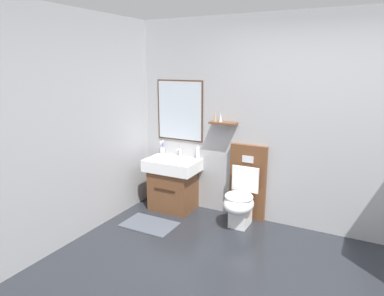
{
  "coord_description": "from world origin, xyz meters",
  "views": [
    {
      "loc": [
        0.53,
        -2.43,
        2.0
      ],
      "look_at": [
        -1.41,
        1.27,
        0.98
      ],
      "focal_mm": 32.08,
      "sensor_mm": 36.0,
      "label": 1
    }
  ],
  "objects_px": {
    "vanity_sink_left": "(173,182)",
    "toilet": "(243,195)",
    "soap_dispenser": "(198,153)",
    "toothbrush_cup": "(162,150)"
  },
  "relations": [
    {
      "from": "vanity_sink_left",
      "to": "soap_dispenser",
      "type": "xyz_separation_m",
      "value": [
        0.29,
        0.19,
        0.42
      ]
    },
    {
      "from": "vanity_sink_left",
      "to": "toothbrush_cup",
      "type": "bearing_deg",
      "value": 148.33
    },
    {
      "from": "toothbrush_cup",
      "to": "soap_dispenser",
      "type": "distance_m",
      "value": 0.58
    },
    {
      "from": "vanity_sink_left",
      "to": "toilet",
      "type": "distance_m",
      "value": 1.03
    },
    {
      "from": "toilet",
      "to": "toothbrush_cup",
      "type": "height_order",
      "value": "toilet"
    },
    {
      "from": "soap_dispenser",
      "to": "vanity_sink_left",
      "type": "bearing_deg",
      "value": -147.73
    },
    {
      "from": "toilet",
      "to": "soap_dispenser",
      "type": "xyz_separation_m",
      "value": [
        -0.73,
        0.17,
        0.43
      ]
    },
    {
      "from": "toothbrush_cup",
      "to": "soap_dispenser",
      "type": "xyz_separation_m",
      "value": [
        0.58,
        0.01,
        0.03
      ]
    },
    {
      "from": "vanity_sink_left",
      "to": "toothbrush_cup",
      "type": "relative_size",
      "value": 3.47
    },
    {
      "from": "vanity_sink_left",
      "to": "toilet",
      "type": "relative_size",
      "value": 0.73
    }
  ]
}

